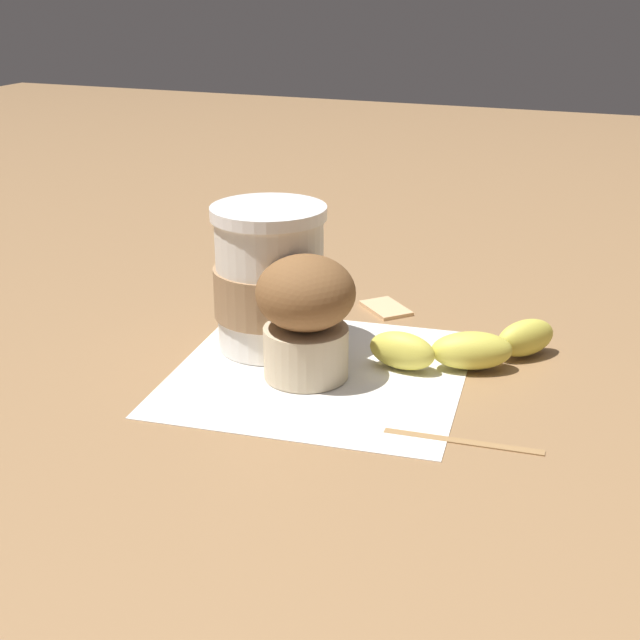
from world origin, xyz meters
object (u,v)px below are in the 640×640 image
(muffin, at_px, (306,313))
(banana, at_px, (468,347))
(coffee_cup, at_px, (270,281))
(sugar_packet, at_px, (386,307))

(muffin, bearing_deg, banana, 30.68)
(coffee_cup, distance_m, muffin, 0.07)
(coffee_cup, bearing_deg, muffin, -41.94)
(banana, xyz_separation_m, sugar_packet, (-0.10, 0.10, -0.01))
(coffee_cup, height_order, banana, coffee_cup)
(banana, relative_size, sugar_packet, 2.89)
(sugar_packet, bearing_deg, muffin, -94.80)
(muffin, xyz_separation_m, banana, (0.11, 0.07, -0.04))
(coffee_cup, relative_size, sugar_packet, 2.44)
(coffee_cup, height_order, muffin, coffee_cup)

